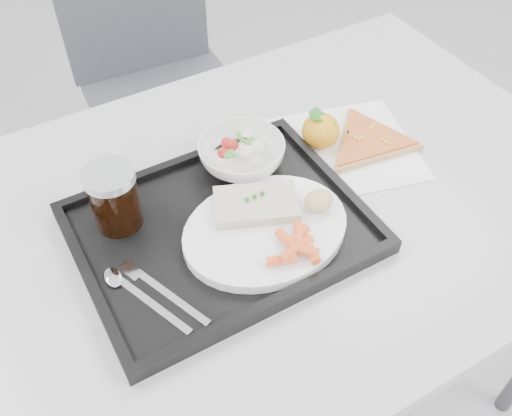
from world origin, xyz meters
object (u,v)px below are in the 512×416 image
table (263,228)px  tangerine (321,131)px  dinner_plate (265,230)px  tray (221,229)px  cola_glass (114,197)px  salad_bowl (242,154)px  pizza_slice (368,141)px  chair (155,66)px

table → tangerine: size_ratio=15.03×
dinner_plate → tangerine: tangerine is taller
tray → cola_glass: bearing=145.6°
tangerine → table: bearing=-155.5°
dinner_plate → tangerine: size_ratio=3.38×
tray → dinner_plate: 0.07m
cola_glass → tangerine: bearing=1.1°
salad_bowl → tangerine: (0.16, -0.01, -0.00)m
pizza_slice → tray: bearing=-170.9°
dinner_plate → pizza_slice: size_ratio=0.94×
cola_glass → pizza_slice: bearing=-4.7°
chair → dinner_plate: (-0.15, -0.86, 0.24)m
table → tangerine: 0.21m
tray → pizza_slice: 0.34m
salad_bowl → dinner_plate: bearing=-106.0°
tray → pizza_slice: bearing=9.1°
chair → cola_glass: size_ratio=8.61×
tangerine → pizza_slice: (0.08, -0.05, -0.02)m
cola_glass → table: bearing=-16.7°
tray → chair: bearing=76.2°
tray → tangerine: 0.28m
cola_glass → pizza_slice: (0.47, -0.04, -0.06)m
dinner_plate → cola_glass: 0.24m
pizza_slice → salad_bowl: bearing=166.0°
tray → tangerine: tangerine is taller
tangerine → cola_glass: bearing=-178.9°
chair → tray: bearing=-103.8°
dinner_plate → salad_bowl: salad_bowl is taller
chair → salad_bowl: bearing=-98.0°
tangerine → pizza_slice: size_ratio=0.28×
cola_glass → tangerine: cola_glass is taller
salad_bowl → tangerine: size_ratio=1.91×
table → salad_bowl: size_ratio=7.89×
pizza_slice → tangerine: bearing=149.6°
salad_bowl → tray: bearing=-131.8°
chair → tray: (-0.20, -0.82, 0.22)m
chair → tray: 0.87m
table → cola_glass: bearing=163.3°
tangerine → dinner_plate: bearing=-144.2°
dinner_plate → salad_bowl: (0.05, 0.16, 0.01)m
table → tangerine: bearing=24.5°
salad_bowl → pizza_slice: salad_bowl is taller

